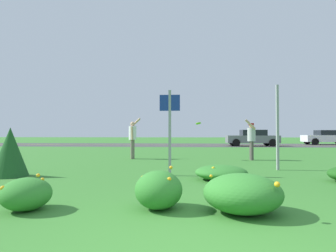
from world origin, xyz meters
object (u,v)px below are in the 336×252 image
frisbee_lime (198,123)px  person_catcher_red_cap_gray_shirt (251,137)px  sign_post_near_path (170,123)px  car_white_leftmost (327,137)px  sign_post_by_roadside (277,127)px  person_thrower_white_shirt (133,136)px  car_gray_center_left (252,138)px

frisbee_lime → person_catcher_red_cap_gray_shirt: bearing=3.0°
person_catcher_red_cap_gray_shirt → frisbee_lime: size_ratio=7.17×
sign_post_near_path → car_white_leftmost: bearing=55.7°
person_catcher_red_cap_gray_shirt → car_white_leftmost: bearing=56.0°
person_catcher_red_cap_gray_shirt → sign_post_by_roadside: bearing=-88.5°
person_thrower_white_shirt → sign_post_near_path: bearing=-67.7°
sign_post_by_roadside → car_gray_center_left: sign_post_by_roadside is taller
person_thrower_white_shirt → car_gray_center_left: size_ratio=0.42×
sign_post_by_roadside → sign_post_near_path: bearing=-157.5°
sign_post_near_path → car_gray_center_left: 18.85m
sign_post_by_roadside → frisbee_lime: size_ratio=11.00×
sign_post_near_path → car_white_leftmost: sign_post_near_path is taller
sign_post_by_roadside → car_white_leftmost: 22.82m
sign_post_by_roadside → person_thrower_white_shirt: bearing=147.0°
sign_post_near_path → person_catcher_red_cap_gray_shirt: size_ratio=1.33×
person_thrower_white_shirt → car_white_leftmost: size_ratio=0.42×
person_thrower_white_shirt → frisbee_lime: 3.02m
sign_post_near_path → car_gray_center_left: bearing=70.4°
car_white_leftmost → person_catcher_red_cap_gray_shirt: bearing=-124.0°
sign_post_by_roadside → car_gray_center_left: 16.65m
person_catcher_red_cap_gray_shirt → frisbee_lime: person_catcher_red_cap_gray_shirt is taller
person_catcher_red_cap_gray_shirt → sign_post_near_path: bearing=-125.2°
car_gray_center_left → car_white_leftmost: bearing=23.3°
car_gray_center_left → sign_post_by_roadside: bearing=-100.3°
car_white_leftmost → car_gray_center_left: bearing=-156.7°
sign_post_near_path → person_catcher_red_cap_gray_shirt: 5.66m
person_thrower_white_shirt → car_white_leftmost: (16.48, 16.44, -0.28)m
sign_post_by_roadside → frisbee_lime: 3.91m
person_thrower_white_shirt → person_catcher_red_cap_gray_shirt: bearing=-2.5°
sign_post_near_path → person_thrower_white_shirt: (-1.98, 4.84, -0.41)m
sign_post_near_path → car_gray_center_left: size_ratio=0.52×
car_white_leftmost → car_gray_center_left: 8.91m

